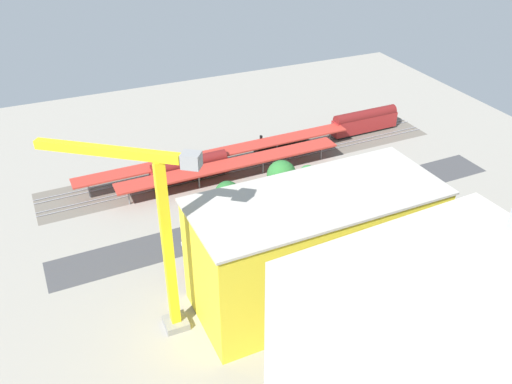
{
  "coord_description": "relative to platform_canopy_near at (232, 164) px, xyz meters",
  "views": [
    {
      "loc": [
        43.98,
        85.31,
        62.45
      ],
      "look_at": [
        7.68,
        2.24,
        5.72
      ],
      "focal_mm": 37.6,
      "sensor_mm": 36.0,
      "label": 1
    }
  ],
  "objects": [
    {
      "name": "box_truck_2",
      "position": [
        10.93,
        26.2,
        -2.51
      ],
      "size": [
        9.25,
        2.8,
        3.42
      ],
      "color": "black",
      "rests_on": "ground"
    },
    {
      "name": "box_truck_1",
      "position": [
        -2.62,
        26.09,
        -2.48
      ],
      "size": [
        9.29,
        2.56,
        3.51
      ],
      "color": "black",
      "rests_on": "ground"
    },
    {
      "name": "tower_crane",
      "position": [
        25.57,
        37.33,
        13.91
      ],
      "size": [
        19.42,
        14.78,
        31.13
      ],
      "color": "gray",
      "rests_on": "ground"
    },
    {
      "name": "street_tree_1",
      "position": [
        5.83,
        12.69,
        0.89
      ],
      "size": [
        5.27,
        5.27,
        7.73
      ],
      "color": "brown",
      "rests_on": "ground"
    },
    {
      "name": "parked_car_7",
      "position": [
        15.42,
        19.94,
        -3.44
      ],
      "size": [
        4.76,
        1.96,
        1.67
      ],
      "color": "black",
      "rests_on": "ground"
    },
    {
      "name": "construction_roof_slab",
      "position": [
        1.12,
        39.82,
        14.92
      ],
      "size": [
        40.09,
        17.7,
        0.4
      ],
      "primitive_type": "cube",
      "rotation": [
        0.0,
        0.0,
        0.03
      ],
      "color": "#B7B2A8",
      "rests_on": "construction_building"
    },
    {
      "name": "street_tree_0",
      "position": [
        -6.88,
        11.37,
        1.64
      ],
      "size": [
        6.25,
        6.25,
        8.97
      ],
      "color": "brown",
      "rests_on": "ground"
    },
    {
      "name": "street_tree_2",
      "position": [
        -12.95,
        11.81,
        0.54
      ],
      "size": [
        4.07,
        4.07,
        6.78
      ],
      "color": "brown",
      "rests_on": "ground"
    },
    {
      "name": "parked_car_6",
      "position": [
        8.43,
        20.84,
        -3.38
      ],
      "size": [
        4.81,
        2.05,
        1.83
      ],
      "color": "black",
      "rests_on": "ground"
    },
    {
      "name": "parked_car_2",
      "position": [
        -17.44,
        20.17,
        -3.5
      ],
      "size": [
        4.39,
        2.05,
        1.54
      ],
      "color": "black",
      "rests_on": "ground"
    },
    {
      "name": "box_truck_0",
      "position": [
        14.22,
        26.44,
        -2.58
      ],
      "size": [
        9.78,
        2.83,
        3.21
      ],
      "color": "black",
      "rests_on": "ground"
    },
    {
      "name": "parked_car_0",
      "position": [
        -30.01,
        20.67,
        -3.39
      ],
      "size": [
        4.71,
        1.95,
        1.82
      ],
      "color": "black",
      "rests_on": "ground"
    },
    {
      "name": "construction_building",
      "position": [
        1.12,
        39.82,
        5.27
      ],
      "size": [
        39.48,
        17.09,
        18.91
      ],
      "primitive_type": "cube",
      "rotation": [
        0.0,
        0.0,
        0.03
      ],
      "color": "yellow",
      "rests_on": "ground"
    },
    {
      "name": "street_asphalt",
      "position": [
        -6.97,
        16.85,
        -4.19
      ],
      "size": [
        98.61,
        11.51,
        0.01
      ],
      "primitive_type": "cube",
      "rotation": [
        0.0,
        0.0,
        0.03
      ],
      "color": "#424244",
      "rests_on": "ground"
    },
    {
      "name": "ground_plane",
      "position": [
        -6.97,
        13.04,
        -4.19
      ],
      "size": [
        157.46,
        157.46,
        0.0
      ],
      "primitive_type": "plane",
      "color": "gray",
      "rests_on": "ground"
    },
    {
      "name": "parked_car_5",
      "position": [
        2.28,
        19.76,
        -3.4
      ],
      "size": [
        4.45,
        2.11,
        1.74
      ],
      "color": "black",
      "rests_on": "ground"
    },
    {
      "name": "parked_car_1",
      "position": [
        -24.0,
        20.19,
        -3.43
      ],
      "size": [
        4.63,
        1.99,
        1.72
      ],
      "color": "black",
      "rests_on": "ground"
    },
    {
      "name": "track_rails",
      "position": [
        -6.97,
        -6.63,
        -4.01
      ],
      "size": [
        98.38,
        9.31,
        0.12
      ],
      "color": "#9E9EA8",
      "rests_on": "ground"
    },
    {
      "name": "freight_coach_far",
      "position": [
        8.62,
        -4.01,
        -1.17
      ],
      "size": [
        18.14,
        3.35,
        5.75
      ],
      "color": "black",
      "rests_on": "ground"
    },
    {
      "name": "parked_car_3",
      "position": [
        -11.21,
        20.14,
        -3.43
      ],
      "size": [
        4.5,
        2.07,
        1.72
      ],
      "color": "black",
      "rests_on": "ground"
    },
    {
      "name": "traffic_light",
      "position": [
        -1.06,
        21.05,
        0.01
      ],
      "size": [
        0.5,
        0.36,
        6.31
      ],
      "color": "#333333",
      "rests_on": "ground"
    },
    {
      "name": "locomotive",
      "position": [
        -17.38,
        -9.25,
        -2.49
      ],
      "size": [
        15.21,
        2.93,
        4.89
      ],
      "color": "black",
      "rests_on": "ground"
    },
    {
      "name": "platform_canopy_near",
      "position": [
        0.0,
        0.0,
        0.0
      ],
      "size": [
        52.45,
        6.06,
        4.43
      ],
      "color": "#B73328",
      "rests_on": "ground"
    },
    {
      "name": "parked_car_4",
      "position": [
        -3.6,
        19.62,
        -3.48
      ],
      "size": [
        4.17,
        1.77,
        1.58
      ],
      "color": "black",
      "rests_on": "ground"
    },
    {
      "name": "passenger_coach",
      "position": [
        -41.41,
        -9.25,
        -0.84
      ],
      "size": [
        19.0,
        3.52,
        6.35
      ],
      "color": "black",
      "rests_on": "ground"
    },
    {
      "name": "platform_canopy_far",
      "position": [
        0.64,
        -6.15,
        -0.01
      ],
      "size": [
        67.13,
        6.11,
        4.39
      ],
      "color": "#B73328",
      "rests_on": "ground"
    },
    {
      "name": "rail_bed",
      "position": [
        -6.97,
        -6.63,
        -4.19
      ],
      "size": [
        98.72,
        15.75,
        0.01
      ],
      "primitive_type": "cube",
      "rotation": [
        0.0,
        0.0,
        0.03
      ],
      "color": "#665E54",
      "rests_on": "ground"
    }
  ]
}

